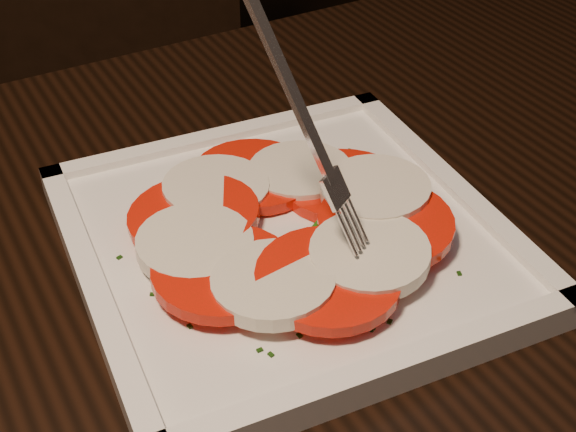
% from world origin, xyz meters
% --- Properties ---
extents(chair, '(0.53, 0.53, 0.93)m').
position_xyz_m(chair, '(0.30, 0.94, 0.53)').
color(chair, black).
rests_on(chair, ground).
extents(plate, '(0.30, 0.30, 0.01)m').
position_xyz_m(plate, '(0.18, 0.22, 0.76)').
color(plate, white).
rests_on(plate, table).
extents(caprese_salad, '(0.21, 0.21, 0.03)m').
position_xyz_m(caprese_salad, '(0.18, 0.22, 0.78)').
color(caprese_salad, red).
rests_on(caprese_salad, plate).
extents(fork, '(0.07, 0.09, 0.15)m').
position_xyz_m(fork, '(0.17, 0.21, 0.86)').
color(fork, white).
rests_on(fork, caprese_salad).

